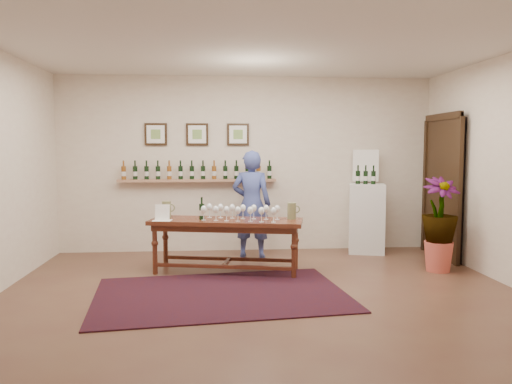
{
  "coord_description": "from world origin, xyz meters",
  "views": [
    {
      "loc": [
        -0.53,
        -5.54,
        1.66
      ],
      "look_at": [
        0.0,
        0.8,
        1.1
      ],
      "focal_mm": 35.0,
      "sensor_mm": 36.0,
      "label": 1
    }
  ],
  "objects": [
    {
      "name": "pedestal_bottles",
      "position": [
        1.85,
        2.14,
        1.25
      ],
      "size": [
        0.32,
        0.16,
        0.31
      ],
      "primitive_type": null,
      "rotation": [
        0.0,
        0.0,
        -0.26
      ],
      "color": "black",
      "rests_on": "display_pedestal"
    },
    {
      "name": "pitcher_left",
      "position": [
        -1.19,
        1.29,
        0.83
      ],
      "size": [
        0.17,
        0.17,
        0.22
      ],
      "primitive_type": null,
      "rotation": [
        0.0,
        0.0,
        -0.22
      ],
      "color": "olive",
      "rests_on": "tasting_table"
    },
    {
      "name": "rug",
      "position": [
        -0.46,
        0.0,
        0.01
      ],
      "size": [
        3.0,
        2.17,
        0.01
      ],
      "primitive_type": "cube",
      "rotation": [
        0.0,
        0.0,
        0.11
      ],
      "color": "#45100C",
      "rests_on": "ground"
    },
    {
      "name": "pitcher_right",
      "position": [
        0.5,
        1.01,
        0.82
      ],
      "size": [
        0.17,
        0.17,
        0.22
      ],
      "primitive_type": null,
      "rotation": [
        0.0,
        0.0,
        -0.22
      ],
      "color": "olive",
      "rests_on": "tasting_table"
    },
    {
      "name": "room_shell",
      "position": [
        2.11,
        1.86,
        1.12
      ],
      "size": [
        6.0,
        6.0,
        6.0
      ],
      "color": "beige",
      "rests_on": "ground"
    },
    {
      "name": "menu_card",
      "position": [
        -1.22,
        1.02,
        0.82
      ],
      "size": [
        0.25,
        0.2,
        0.21
      ],
      "primitive_type": "cube",
      "rotation": [
        0.0,
        0.0,
        -0.14
      ],
      "color": "white",
      "rests_on": "tasting_table"
    },
    {
      "name": "display_pedestal",
      "position": [
        1.89,
        2.18,
        0.55
      ],
      "size": [
        0.67,
        0.67,
        1.09
      ],
      "primitive_type": "cube",
      "rotation": [
        0.0,
        0.0,
        -0.26
      ],
      "color": "silver",
      "rests_on": "ground"
    },
    {
      "name": "ground",
      "position": [
        0.0,
        0.0,
        0.0
      ],
      "size": [
        6.0,
        6.0,
        0.0
      ],
      "primitive_type": "plane",
      "color": "#512E24",
      "rests_on": "ground"
    },
    {
      "name": "info_sign",
      "position": [
        1.92,
        2.37,
        1.38
      ],
      "size": [
        0.41,
        0.13,
        0.57
      ],
      "primitive_type": "cube",
      "rotation": [
        0.0,
        0.0,
        -0.26
      ],
      "color": "white",
      "rests_on": "display_pedestal"
    },
    {
      "name": "person",
      "position": [
        0.03,
        1.94,
        0.81
      ],
      "size": [
        0.67,
        0.52,
        1.63
      ],
      "primitive_type": "imported",
      "rotation": [
        0.0,
        0.0,
        2.91
      ],
      "color": "#3C4A8F",
      "rests_on": "ground"
    },
    {
      "name": "table_bottles",
      "position": [
        -0.69,
        1.1,
        0.87
      ],
      "size": [
        0.33,
        0.25,
        0.31
      ],
      "primitive_type": null,
      "rotation": [
        0.0,
        0.0,
        -0.32
      ],
      "color": "black",
      "rests_on": "tasting_table"
    },
    {
      "name": "table_glasses",
      "position": [
        -0.19,
        0.98,
        0.81
      ],
      "size": [
        1.49,
        0.74,
        0.2
      ],
      "primitive_type": null,
      "rotation": [
        0.0,
        0.0,
        -0.29
      ],
      "color": "white",
      "rests_on": "tasting_table"
    },
    {
      "name": "tasting_table",
      "position": [
        -0.38,
        1.05,
        0.61
      ],
      "size": [
        2.1,
        1.05,
        0.71
      ],
      "rotation": [
        0.0,
        0.0,
        -0.21
      ],
      "color": "#3F150F",
      "rests_on": "ground"
    },
    {
      "name": "potted_plant",
      "position": [
        2.48,
        0.86,
        0.64
      ],
      "size": [
        0.64,
        0.64,
        1.1
      ],
      "rotation": [
        0.0,
        0.0,
        0.11
      ],
      "color": "#CA5343",
      "rests_on": "ground"
    }
  ]
}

